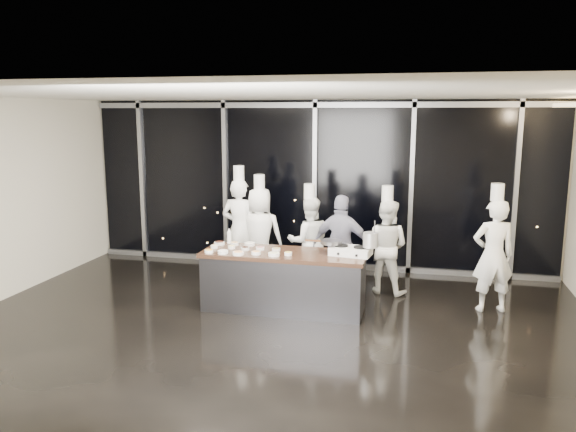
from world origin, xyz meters
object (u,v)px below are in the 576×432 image
object	(u,v)px
stock_pot	(371,240)
guest	(342,246)
chef_right	(386,246)
chef_side	(493,254)
chef_left	(260,234)
chef_center	(309,241)
demo_counter	(284,281)
stove	(351,251)
chef_far_left	(240,229)
frying_pan	(331,242)

from	to	relation	value
stock_pot	guest	size ratio (longest dim) A/B	0.13
chef_right	stock_pot	bearing A→B (deg)	98.26
chef_side	stock_pot	bearing A→B (deg)	4.97
stock_pot	guest	xyz separation A→B (m)	(-0.53, 0.83, -0.31)
chef_left	chef_center	size ratio (longest dim) A/B	1.07
demo_counter	chef_left	bearing A→B (deg)	119.47
demo_counter	stove	size ratio (longest dim) A/B	3.87
chef_far_left	chef_center	world-z (taller)	chef_far_left
frying_pan	chef_center	world-z (taller)	chef_center
stove	stock_pot	xyz separation A→B (m)	(0.29, -0.03, 0.18)
chef_center	guest	world-z (taller)	chef_center
chef_far_left	demo_counter	bearing A→B (deg)	135.75
chef_center	chef_right	xyz separation A→B (m)	(1.31, -0.10, 0.01)
stock_pot	stove	bearing A→B (deg)	174.17
demo_counter	frying_pan	bearing A→B (deg)	9.81
stove	chef_side	bearing A→B (deg)	24.90
chef_far_left	chef_left	size ratio (longest dim) A/B	1.08
demo_counter	chef_right	size ratio (longest dim) A/B	1.37
guest	chef_side	world-z (taller)	chef_side
demo_counter	stock_pot	bearing A→B (deg)	1.22
chef_left	chef_side	distance (m)	3.89
chef_far_left	guest	distance (m)	1.97
demo_counter	chef_side	xyz separation A→B (m)	(3.06, 0.67, 0.43)
chef_left	chef_right	xyz separation A→B (m)	(2.21, -0.16, -0.05)
frying_pan	stock_pot	size ratio (longest dim) A/B	2.65
stock_pot	chef_right	size ratio (longest dim) A/B	0.12
frying_pan	chef_far_left	bearing A→B (deg)	154.25
stove	stock_pot	bearing A→B (deg)	2.50
guest	chef_side	size ratio (longest dim) A/B	0.86
guest	chef_side	xyz separation A→B (m)	(2.30, -0.18, 0.04)
stove	chef_left	world-z (taller)	chef_left
stock_pot	chef_center	world-z (taller)	chef_center
frying_pan	chef_side	world-z (taller)	chef_side
frying_pan	guest	xyz separation A→B (m)	(0.07, 0.73, -0.23)
demo_counter	frying_pan	distance (m)	0.93
chef_left	chef_right	world-z (taller)	chef_left
chef_side	chef_far_left	bearing A→B (deg)	-24.25
chef_far_left	chef_side	size ratio (longest dim) A/B	1.05
chef_far_left	chef_side	xyz separation A→B (m)	(4.20, -0.69, -0.05)
frying_pan	chef_right	world-z (taller)	chef_right
stock_pot	chef_side	xyz separation A→B (m)	(1.77, 0.64, -0.27)
stove	chef_far_left	bearing A→B (deg)	157.04
chef_far_left	chef_left	distance (m)	0.38
stock_pot	chef_left	xyz separation A→B (m)	(-2.06, 1.33, -0.30)
chef_right	chef_far_left	bearing A→B (deg)	12.36
stock_pot	chef_far_left	world-z (taller)	chef_far_left
stove	guest	size ratio (longest dim) A/B	0.38
demo_counter	guest	distance (m)	1.20
stove	guest	bearing A→B (deg)	115.28
chef_left	guest	size ratio (longest dim) A/B	1.14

